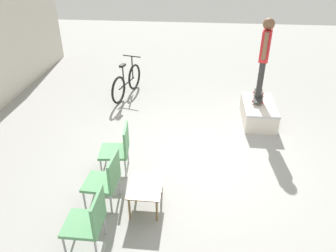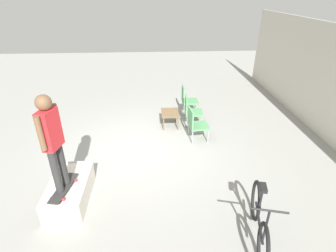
{
  "view_description": "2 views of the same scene",
  "coord_description": "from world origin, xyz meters",
  "px_view_note": "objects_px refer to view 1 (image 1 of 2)",
  "views": [
    {
      "loc": [
        -5.34,
        0.12,
        3.85
      ],
      "look_at": [
        0.08,
        0.66,
        0.69
      ],
      "focal_mm": 35.0,
      "sensor_mm": 36.0,
      "label": 1
    },
    {
      "loc": [
        5.85,
        0.36,
        3.79
      ],
      "look_at": [
        0.0,
        0.72,
        0.7
      ],
      "focal_mm": 28.0,
      "sensor_mm": 36.0,
      "label": 2
    }
  ],
  "objects_px": {
    "skateboard_on_ramp": "(258,96)",
    "bicycle": "(127,82)",
    "skate_ramp_box": "(258,112)",
    "coffee_table": "(146,188)",
    "person_skater": "(265,52)",
    "patio_chair_center": "(106,179)",
    "patio_chair_right": "(119,147)",
    "patio_chair_left": "(89,220)"
  },
  "relations": [
    {
      "from": "skateboard_on_ramp",
      "to": "bicycle",
      "type": "bearing_deg",
      "value": 85.93
    },
    {
      "from": "skate_ramp_box",
      "to": "coffee_table",
      "type": "bearing_deg",
      "value": 144.56
    },
    {
      "from": "person_skater",
      "to": "bicycle",
      "type": "relative_size",
      "value": 1.08
    },
    {
      "from": "coffee_table",
      "to": "skate_ramp_box",
      "type": "bearing_deg",
      "value": -35.44
    },
    {
      "from": "skate_ramp_box",
      "to": "person_skater",
      "type": "distance_m",
      "value": 1.42
    },
    {
      "from": "skate_ramp_box",
      "to": "patio_chair_center",
      "type": "height_order",
      "value": "patio_chair_center"
    },
    {
      "from": "person_skater",
      "to": "bicycle",
      "type": "xyz_separation_m",
      "value": [
        0.86,
        3.39,
        -1.23
      ]
    },
    {
      "from": "skate_ramp_box",
      "to": "patio_chair_center",
      "type": "relative_size",
      "value": 1.43
    },
    {
      "from": "coffee_table",
      "to": "patio_chair_center",
      "type": "height_order",
      "value": "patio_chair_center"
    },
    {
      "from": "skate_ramp_box",
      "to": "coffee_table",
      "type": "height_order",
      "value": "skate_ramp_box"
    },
    {
      "from": "patio_chair_center",
      "to": "skateboard_on_ramp",
      "type": "bearing_deg",
      "value": 143.35
    },
    {
      "from": "person_skater",
      "to": "coffee_table",
      "type": "distance_m",
      "value": 4.21
    },
    {
      "from": "bicycle",
      "to": "skate_ramp_box",
      "type": "bearing_deg",
      "value": -94.11
    },
    {
      "from": "patio_chair_right",
      "to": "patio_chair_left",
      "type": "bearing_deg",
      "value": -6.15
    },
    {
      "from": "patio_chair_center",
      "to": "bicycle",
      "type": "bearing_deg",
      "value": -169.09
    },
    {
      "from": "patio_chair_center",
      "to": "coffee_table",
      "type": "bearing_deg",
      "value": 93.89
    },
    {
      "from": "patio_chair_left",
      "to": "bicycle",
      "type": "bearing_deg",
      "value": -173.64
    },
    {
      "from": "skate_ramp_box",
      "to": "patio_chair_right",
      "type": "relative_size",
      "value": 1.43
    },
    {
      "from": "patio_chair_left",
      "to": "bicycle",
      "type": "relative_size",
      "value": 0.56
    },
    {
      "from": "patio_chair_left",
      "to": "patio_chair_right",
      "type": "relative_size",
      "value": 1.0
    },
    {
      "from": "person_skater",
      "to": "bicycle",
      "type": "bearing_deg",
      "value": 88.77
    },
    {
      "from": "skate_ramp_box",
      "to": "skateboard_on_ramp",
      "type": "relative_size",
      "value": 1.55
    },
    {
      "from": "skateboard_on_ramp",
      "to": "patio_chair_left",
      "type": "distance_m",
      "value": 5.11
    },
    {
      "from": "patio_chair_left",
      "to": "patio_chair_center",
      "type": "relative_size",
      "value": 1.0
    },
    {
      "from": "coffee_table",
      "to": "patio_chair_left",
      "type": "relative_size",
      "value": 0.78
    },
    {
      "from": "skateboard_on_ramp",
      "to": "patio_chair_left",
      "type": "relative_size",
      "value": 0.92
    },
    {
      "from": "skate_ramp_box",
      "to": "patio_chair_right",
      "type": "height_order",
      "value": "patio_chair_right"
    },
    {
      "from": "patio_chair_right",
      "to": "bicycle",
      "type": "bearing_deg",
      "value": -176.64
    },
    {
      "from": "coffee_table",
      "to": "bicycle",
      "type": "distance_m",
      "value": 4.39
    },
    {
      "from": "skate_ramp_box",
      "to": "bicycle",
      "type": "distance_m",
      "value": 3.59
    },
    {
      "from": "patio_chair_left",
      "to": "patio_chair_right",
      "type": "xyz_separation_m",
      "value": [
        1.78,
        0.0,
        0.0
      ]
    },
    {
      "from": "skateboard_on_ramp",
      "to": "coffee_table",
      "type": "bearing_deg",
      "value": 156.92
    },
    {
      "from": "skate_ramp_box",
      "to": "patio_chair_right",
      "type": "distance_m",
      "value": 3.62
    },
    {
      "from": "patio_chair_left",
      "to": "bicycle",
      "type": "distance_m",
      "value": 5.14
    },
    {
      "from": "skate_ramp_box",
      "to": "person_skater",
      "type": "height_order",
      "value": "person_skater"
    },
    {
      "from": "skate_ramp_box",
      "to": "patio_chair_right",
      "type": "xyz_separation_m",
      "value": [
        -2.22,
        2.85,
        0.29
      ]
    },
    {
      "from": "patio_chair_right",
      "to": "bicycle",
      "type": "distance_m",
      "value": 3.38
    },
    {
      "from": "person_skater",
      "to": "patio_chair_left",
      "type": "relative_size",
      "value": 1.94
    },
    {
      "from": "skate_ramp_box",
      "to": "coffee_table",
      "type": "distance_m",
      "value": 3.82
    },
    {
      "from": "patio_chair_center",
      "to": "patio_chair_right",
      "type": "bearing_deg",
      "value": -176.6
    },
    {
      "from": "skate_ramp_box",
      "to": "skateboard_on_ramp",
      "type": "distance_m",
      "value": 0.4
    },
    {
      "from": "coffee_table",
      "to": "patio_chair_right",
      "type": "distance_m",
      "value": 1.1
    }
  ]
}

